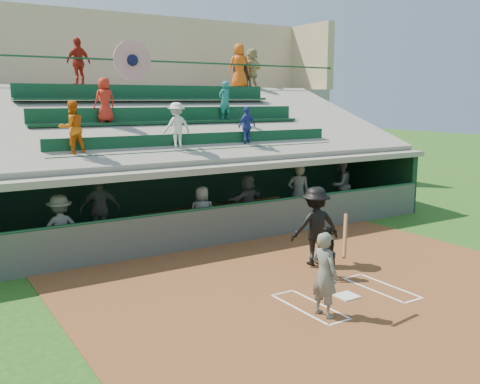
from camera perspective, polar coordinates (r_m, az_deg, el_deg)
ground at (r=11.76m, az=11.32°, el=-10.98°), size 100.00×100.00×0.00m
dirt_slab at (r=12.10m, az=9.68°, el=-10.27°), size 11.00×9.00×0.02m
home_plate at (r=11.74m, az=11.33°, el=-10.82°), size 0.43×0.43×0.03m
batters_box_chalk at (r=11.75m, az=11.33°, el=-10.88°), size 2.65×1.85×0.01m
dugout_floor at (r=17.04m, az=-4.48°, el=-4.16°), size 16.00×3.50×0.04m
concourse_slab at (r=22.80m, az=-12.51°, el=5.02°), size 20.00×3.00×4.60m
grandstand at (r=20.02m, az=-9.63°, el=4.36°), size 20.40×10.40×7.80m
batter_at_plate at (r=10.43m, az=9.04°, el=-8.61°), size 0.86×0.74×1.95m
catcher at (r=12.62m, az=9.09°, el=-6.42°), size 0.70×0.60×1.22m
home_umpire at (r=13.53m, az=8.04°, el=-3.61°), size 1.42×1.03×1.98m
dugout_bench at (r=18.16m, az=-6.55°, el=-2.55°), size 14.27×1.97×0.43m
dugout_player_a at (r=14.31m, az=-18.62°, el=-3.72°), size 1.14×0.67×1.74m
dugout_player_b at (r=16.01m, az=-14.68°, el=-1.76°), size 1.21×0.75×1.93m
dugout_player_c at (r=15.64m, az=-4.05°, el=-2.31°), size 0.91×0.72×1.62m
dugout_player_d at (r=17.54m, az=0.81°, el=-0.84°), size 1.64×0.90×1.68m
dugout_player_e at (r=17.85m, az=6.26°, el=-0.19°), size 0.87×0.80×2.00m
dugout_player_f at (r=19.92m, az=10.63°, el=0.73°), size 1.11×0.95×1.99m
trash_bin at (r=24.34m, az=0.08°, el=12.14°), size 0.66×0.66×1.00m
concourse_staff_a at (r=20.89m, az=-16.84°, el=13.12°), size 1.11×0.79×1.74m
concourse_staff_b at (r=23.75m, az=-0.08°, el=13.29°), size 1.10×0.94×1.90m
concourse_staff_c at (r=24.70m, az=1.26°, el=13.04°), size 1.76×1.05×1.81m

